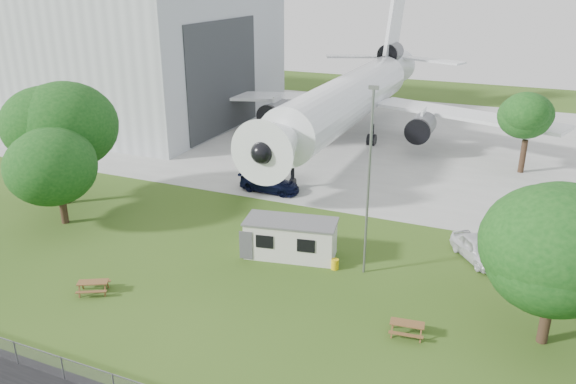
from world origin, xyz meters
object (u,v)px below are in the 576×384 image
at_px(site_cabin, 291,238).
at_px(picnic_west, 94,293).
at_px(hangar, 97,44).
at_px(airliner, 352,95).
at_px(picnic_east, 406,335).

xyz_separation_m(site_cabin, picnic_west, (-9.09, -9.17, -1.31)).
xyz_separation_m(hangar, picnic_west, (31.83, -38.72, -9.41)).
distance_m(site_cabin, picnic_west, 12.98).
xyz_separation_m(airliner, picnic_west, (-4.14, -38.58, -5.27)).
bearing_deg(hangar, picnic_east, -35.29).
distance_m(site_cabin, picnic_east, 11.08).
distance_m(airliner, site_cabin, 30.09).
relative_size(hangar, site_cabin, 6.19).
height_order(hangar, site_cabin, hangar).
distance_m(hangar, airliner, 36.21).
xyz_separation_m(picnic_west, picnic_east, (18.34, 3.21, 0.00)).
relative_size(airliner, picnic_west, 26.52).
bearing_deg(airliner, picnic_west, -96.12).
xyz_separation_m(hangar, site_cabin, (40.93, -29.55, -8.09)).
distance_m(airliner, picnic_west, 39.16).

